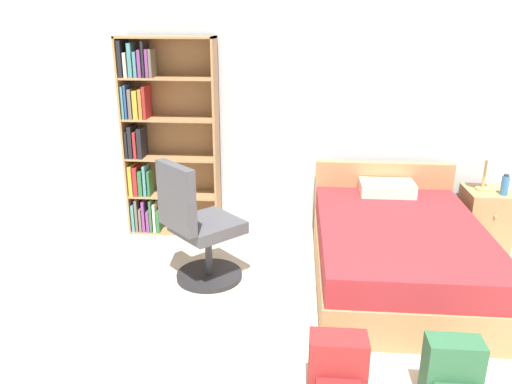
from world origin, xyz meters
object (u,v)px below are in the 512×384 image
(water_bottle, at_px, (505,185))
(backpack_green, at_px, (452,376))
(bookshelf, at_px, (159,139))
(table_lamp, at_px, (488,151))
(backpack_red, at_px, (337,370))
(bed, at_px, (397,249))
(office_chair, at_px, (198,229))
(nightstand, at_px, (484,218))

(water_bottle, xyz_separation_m, backpack_green, (-1.00, -2.11, -0.44))
(bookshelf, bearing_deg, table_lamp, -1.58)
(table_lamp, xyz_separation_m, backpack_red, (-1.49, -2.23, -0.74))
(backpack_green, relative_size, backpack_red, 1.05)
(bed, distance_m, office_chair, 1.65)
(office_chair, relative_size, nightstand, 1.89)
(bed, xyz_separation_m, table_lamp, (0.90, 0.75, 0.66))
(bed, bearing_deg, nightstand, 37.62)
(bookshelf, xyz_separation_m, backpack_red, (1.61, -2.32, -0.77))
(water_bottle, height_order, backpack_green, water_bottle)
(office_chair, xyz_separation_m, nightstand, (2.58, 0.94, -0.19))
(bed, relative_size, backpack_red, 4.83)
(table_lamp, bearing_deg, bed, -140.19)
(nightstand, relative_size, table_lamp, 1.16)
(table_lamp, distance_m, backpack_red, 2.78)
(nightstand, height_order, table_lamp, table_lamp)
(bookshelf, xyz_separation_m, nightstand, (3.15, -0.10, -0.69))
(table_lamp, distance_m, water_bottle, 0.34)
(table_lamp, bearing_deg, backpack_green, -111.01)
(bed, height_order, table_lamp, table_lamp)
(office_chair, bearing_deg, backpack_red, -50.96)
(bookshelf, height_order, backpack_green, bookshelf)
(office_chair, distance_m, nightstand, 2.75)
(table_lamp, relative_size, water_bottle, 2.45)
(office_chair, distance_m, backpack_red, 1.67)
(table_lamp, height_order, backpack_green, table_lamp)
(office_chair, distance_m, backpack_green, 2.12)
(bed, xyz_separation_m, backpack_green, (0.04, -1.49, -0.06))
(backpack_green, xyz_separation_m, backpack_red, (-0.63, 0.00, -0.01))
(nightstand, bearing_deg, backpack_red, -124.79)
(office_chair, height_order, backpack_green, office_chair)
(bookshelf, height_order, nightstand, bookshelf)
(nightstand, bearing_deg, bed, -142.38)
(bookshelf, bearing_deg, nightstand, -1.80)
(table_lamp, bearing_deg, nightstand, -13.64)
(nightstand, distance_m, backpack_red, 2.70)
(water_bottle, xyz_separation_m, backpack_red, (-1.63, -2.11, -0.45))
(bookshelf, xyz_separation_m, backpack_green, (2.24, -2.32, -0.76))
(bookshelf, distance_m, backpack_red, 2.92)
(bookshelf, bearing_deg, office_chair, -61.14)
(nightstand, bearing_deg, table_lamp, 166.36)
(table_lamp, height_order, water_bottle, table_lamp)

